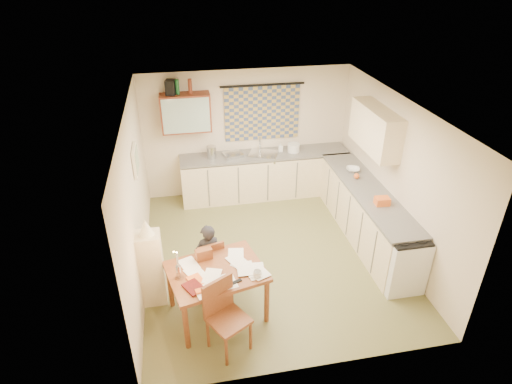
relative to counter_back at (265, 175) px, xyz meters
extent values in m
cube|color=brown|center=(-0.31, -1.95, -0.46)|extent=(4.00, 4.50, 0.02)
cube|color=white|center=(-0.31, -1.95, 2.06)|extent=(4.00, 4.50, 0.02)
cube|color=beige|center=(-0.31, 0.31, 0.80)|extent=(4.00, 0.02, 2.50)
cube|color=beige|center=(-0.31, -4.21, 0.80)|extent=(4.00, 0.02, 2.50)
cube|color=beige|center=(-2.32, -1.95, 0.80)|extent=(0.02, 4.50, 2.50)
cube|color=beige|center=(1.70, -1.95, 0.80)|extent=(0.02, 4.50, 2.50)
cube|color=#36476E|center=(-0.01, 0.27, 1.20)|extent=(1.45, 0.03, 1.05)
cylinder|color=black|center=(-0.01, 0.25, 1.75)|extent=(1.60, 0.04, 0.04)
cube|color=maroon|center=(-1.46, 0.13, 1.35)|extent=(0.90, 0.34, 0.70)
cube|color=#99B2A5|center=(-1.46, -0.04, 1.35)|extent=(0.84, 0.02, 0.64)
cube|color=beige|center=(1.52, -1.40, 1.40)|extent=(0.34, 1.30, 0.70)
cube|color=#EFE8C7|center=(-2.28, -1.55, 1.25)|extent=(0.04, 0.50, 0.40)
cube|color=beige|center=(-2.25, -1.55, 1.25)|extent=(0.01, 0.42, 0.32)
cube|color=beige|center=(0.00, 0.00, -0.02)|extent=(3.30, 0.60, 0.86)
cube|color=#585653|center=(0.00, 0.00, 0.45)|extent=(3.30, 0.62, 0.04)
cube|color=beige|center=(1.39, -1.73, -0.02)|extent=(0.60, 2.95, 0.86)
cube|color=#585653|center=(1.39, -1.73, 0.45)|extent=(0.62, 2.95, 0.04)
cube|color=white|center=(1.39, -3.03, -0.02)|extent=(0.57, 0.57, 0.86)
cube|color=black|center=(1.39, -3.03, 0.42)|extent=(0.54, 0.54, 0.03)
cube|color=silver|center=(-0.03, 0.00, 0.43)|extent=(0.68, 0.63, 0.10)
cylinder|color=silver|center=(-0.07, 0.18, 0.61)|extent=(0.04, 0.04, 0.28)
cube|color=silver|center=(-0.63, 0.00, 0.50)|extent=(0.41, 0.38, 0.06)
cylinder|color=silver|center=(-1.04, 0.00, 0.59)|extent=(0.22, 0.22, 0.24)
cylinder|color=white|center=(0.57, 0.00, 0.55)|extent=(0.31, 0.31, 0.16)
imported|color=white|center=(0.32, 0.05, 0.56)|extent=(0.08, 0.08, 0.18)
imported|color=white|center=(1.39, -1.04, 0.50)|extent=(0.39, 0.39, 0.06)
cube|color=orange|center=(1.39, -2.22, 0.53)|extent=(0.23, 0.17, 0.12)
sphere|color=orange|center=(1.34, -1.32, 0.52)|extent=(0.10, 0.10, 0.10)
cube|color=black|center=(-1.68, 0.13, 1.83)|extent=(0.20, 0.23, 0.26)
cylinder|color=#195926|center=(-1.57, 0.13, 1.83)|extent=(0.08, 0.08, 0.26)
cylinder|color=maroon|center=(-1.34, 0.13, 1.83)|extent=(0.07, 0.07, 0.26)
cube|color=brown|center=(-1.30, -3.10, 0.27)|extent=(1.39, 1.17, 0.05)
cube|color=brown|center=(-1.37, -2.52, -0.04)|extent=(0.48, 0.48, 0.04)
cube|color=brown|center=(-1.32, -2.68, 0.19)|extent=(0.38, 0.14, 0.42)
cube|color=brown|center=(-1.23, -3.72, 0.02)|extent=(0.60, 0.60, 0.04)
cube|color=brown|center=(-1.33, -3.55, 0.28)|extent=(0.40, 0.26, 0.48)
imported|color=black|center=(-1.36, -2.55, 0.09)|extent=(0.53, 0.46, 1.09)
cube|color=beige|center=(-2.15, -2.67, 0.11)|extent=(0.32, 0.30, 1.13)
cone|color=#EFE8C7|center=(-2.15, -2.67, 0.79)|extent=(0.20, 0.20, 0.22)
cube|color=brown|center=(-1.43, -2.84, 0.38)|extent=(0.24, 0.15, 0.16)
imported|color=white|center=(-0.80, -3.33, 0.34)|extent=(0.12, 0.12, 0.09)
imported|color=maroon|center=(-1.70, -3.44, 0.31)|extent=(0.43, 0.44, 0.03)
imported|color=orange|center=(-1.65, -3.30, 0.31)|extent=(0.34, 0.36, 0.02)
cube|color=orange|center=(-1.53, -3.48, 0.32)|extent=(0.13, 0.10, 0.04)
cube|color=black|center=(-1.07, -3.38, 0.31)|extent=(0.14, 0.09, 0.02)
cylinder|color=silver|center=(-1.78, -3.15, 0.39)|extent=(0.07, 0.07, 0.18)
cylinder|color=white|center=(-1.77, -3.16, 0.59)|extent=(0.03, 0.03, 0.22)
sphere|color=#FFCC66|center=(-1.81, -3.16, 0.71)|extent=(0.02, 0.02, 0.02)
cube|color=white|center=(-1.18, -3.35, 0.30)|extent=(0.26, 0.33, 0.00)
cube|color=white|center=(-1.00, -2.83, 0.30)|extent=(0.25, 0.33, 0.00)
cube|color=white|center=(-0.94, -3.08, 0.30)|extent=(0.35, 0.36, 0.00)
cube|color=white|center=(-1.40, -3.35, 0.30)|extent=(0.35, 0.36, 0.00)
cube|color=white|center=(-0.82, -3.24, 0.31)|extent=(0.27, 0.34, 0.00)
cube|color=white|center=(-1.57, -3.12, 0.31)|extent=(0.32, 0.36, 0.00)
cube|color=white|center=(-1.64, -2.93, 0.31)|extent=(0.30, 0.35, 0.00)
cube|color=white|center=(-1.00, -2.97, 0.31)|extent=(0.32, 0.36, 0.00)
cube|color=white|center=(-0.79, -3.21, 0.31)|extent=(0.23, 0.31, 0.00)
cube|color=white|center=(-0.77, -3.25, 0.31)|extent=(0.31, 0.35, 0.00)
cube|color=white|center=(-1.49, -3.46, 0.31)|extent=(0.28, 0.34, 0.00)
cube|color=white|center=(-1.36, -3.23, 0.32)|extent=(0.29, 0.35, 0.00)
cube|color=white|center=(-0.93, -3.16, 0.32)|extent=(0.22, 0.31, 0.00)
cube|color=white|center=(-1.32, -3.36, 0.32)|extent=(0.36, 0.36, 0.00)
camera|label=1|loc=(-1.61, -7.46, 3.91)|focal=30.00mm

